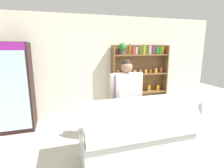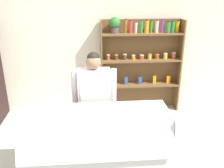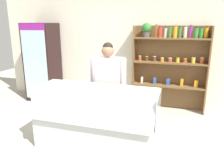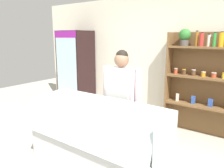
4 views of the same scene
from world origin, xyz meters
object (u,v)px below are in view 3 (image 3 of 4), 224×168
at_px(deli_display_case, 97,129).
at_px(shop_clerk, 108,80).
at_px(drinks_fridge, 43,62).
at_px(shelving_unit, 169,62).

distance_m(deli_display_case, shop_clerk, 0.89).
xyz_separation_m(drinks_fridge, shelving_unit, (3.19, 0.24, 0.13)).
relative_size(drinks_fridge, shop_clerk, 1.20).
bearing_deg(shelving_unit, deli_display_case, -115.00).
distance_m(drinks_fridge, deli_display_case, 2.96).
bearing_deg(deli_display_case, shelving_unit, 65.00).
height_order(shelving_unit, shop_clerk, shelving_unit).
relative_size(shelving_unit, deli_display_case, 1.02).
bearing_deg(drinks_fridge, shelving_unit, 4.27).
relative_size(drinks_fridge, shelving_unit, 1.00).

